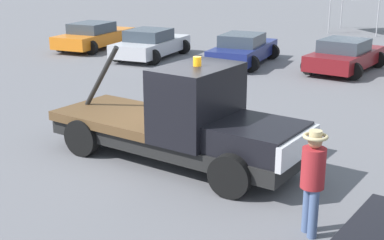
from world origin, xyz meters
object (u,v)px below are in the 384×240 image
(parked_car_navy, at_px, (243,49))
(person_near_truck, at_px, (313,175))
(tow_truck, at_px, (187,123))
(parked_car_maroon, at_px, (345,56))
(parked_car_silver, at_px, (151,44))
(parked_car_orange, at_px, (94,36))

(parked_car_navy, bearing_deg, person_near_truck, -157.38)
(tow_truck, distance_m, parked_car_maroon, 12.07)
(parked_car_silver, xyz_separation_m, parked_car_navy, (4.32, 0.76, -0.00))
(person_near_truck, distance_m, parked_car_silver, 16.97)
(parked_car_navy, relative_size, parked_car_maroon, 1.05)
(parked_car_maroon, bearing_deg, parked_car_silver, 105.20)
(person_near_truck, distance_m, parked_car_maroon, 14.14)
(parked_car_orange, xyz_separation_m, parked_car_maroon, (12.56, 0.61, -0.00))
(person_near_truck, xyz_separation_m, parked_car_maroon, (-2.95, 13.82, -0.44))
(parked_car_silver, bearing_deg, parked_car_orange, 73.72)
(parked_car_orange, bearing_deg, tow_truck, -138.85)
(parked_car_orange, bearing_deg, parked_car_silver, -106.42)
(tow_truck, height_order, parked_car_maroon, tow_truck)
(tow_truck, relative_size, person_near_truck, 3.39)
(tow_truck, height_order, parked_car_silver, tow_truck)
(parked_car_silver, height_order, parked_car_navy, same)
(person_near_truck, xyz_separation_m, parked_car_orange, (-15.51, 13.21, -0.44))
(tow_truck, xyz_separation_m, person_near_truck, (3.42, -1.77, 0.13))
(tow_truck, bearing_deg, parked_car_navy, 113.49)
(tow_truck, xyz_separation_m, parked_car_orange, (-12.09, 11.45, -0.31))
(tow_truck, xyz_separation_m, parked_car_silver, (-8.11, 10.67, -0.32))
(person_near_truck, bearing_deg, parked_car_maroon, 57.70)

